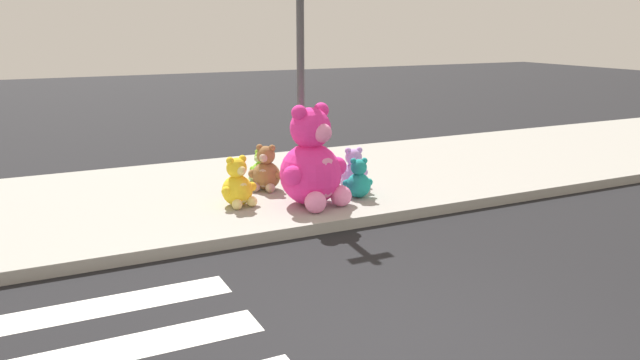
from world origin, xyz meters
name	(u,v)px	position (x,y,z in m)	size (l,w,h in m)	color
ground_plane	(415,355)	(0.00, 0.00, 0.00)	(60.00, 60.00, 0.00)	black
sidewalk	(221,194)	(0.00, 5.20, 0.07)	(28.00, 4.40, 0.15)	#9E9B93
sign_pole	(301,79)	(1.00, 4.40, 1.85)	(0.56, 0.11, 3.20)	#4C4C51
plush_pink_large	(313,165)	(0.90, 3.81, 0.71)	(1.06, 1.00, 1.41)	#F22D93
plush_lime	(260,168)	(0.74, 5.42, 0.35)	(0.36, 0.36, 0.50)	#8CD133
plush_yellow	(238,186)	(-0.05, 4.22, 0.43)	(0.53, 0.49, 0.70)	yellow
plush_brown	(266,172)	(0.61, 4.85, 0.43)	(0.49, 0.50, 0.70)	olive
plush_lavender	(353,172)	(1.86, 4.37, 0.41)	(0.48, 0.45, 0.64)	#B28CD8
plush_teal	(358,181)	(1.67, 3.87, 0.38)	(0.44, 0.41, 0.59)	teal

